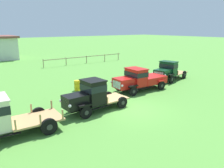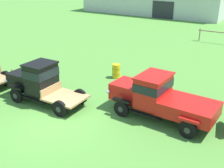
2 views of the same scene
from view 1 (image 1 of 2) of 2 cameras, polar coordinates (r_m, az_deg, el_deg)
The scene contains 6 objects.
ground_plane at distance 15.56m, azimuth 5.09°, elevation -6.65°, with size 240.00×240.00×0.00m, color #518E38.
paddock_fence at distance 35.43m, azimuth -6.87°, elevation 6.77°, with size 13.82×0.43×1.21m.
vintage_truck_second_in_line at distance 14.85m, azimuth -5.55°, elevation -3.00°, with size 4.85×1.99×2.21m.
vintage_truck_midrow_center at distance 19.96m, azimuth 7.04°, elevation 1.28°, with size 5.39×2.42×2.10m.
vintage_truck_far_side at distance 24.32m, azimuth 14.32°, elevation 3.38°, with size 5.25×2.90×2.10m.
oil_drum_beside_row at distance 20.21m, azimuth -9.09°, elevation -0.38°, with size 0.56×0.56×0.94m.
Camera 1 is at (-9.70, -10.79, 5.61)m, focal length 35.00 mm.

